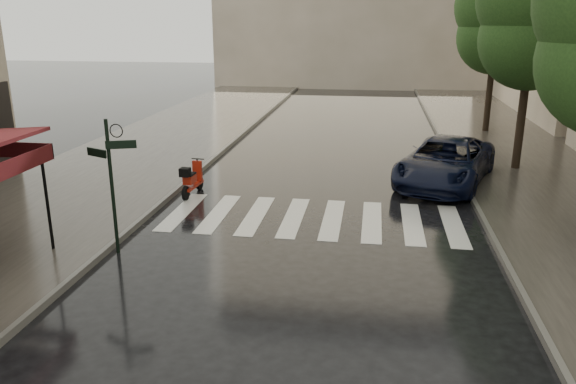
# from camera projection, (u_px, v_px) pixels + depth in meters

# --- Properties ---
(ground) EXTENTS (120.00, 120.00, 0.00)m
(ground) POSITION_uv_depth(u_px,v_px,m) (108.00, 324.00, 9.89)
(ground) COLOR black
(ground) RESTS_ON ground
(sidewalk_near) EXTENTS (6.00, 60.00, 0.12)m
(sidewalk_near) POSITION_uv_depth(u_px,v_px,m) (139.00, 155.00, 21.86)
(sidewalk_near) COLOR #38332D
(sidewalk_near) RESTS_ON ground
(sidewalk_far) EXTENTS (5.50, 60.00, 0.12)m
(sidewalk_far) POSITION_uv_depth(u_px,v_px,m) (537.00, 170.00, 19.72)
(sidewalk_far) COLOR #38332D
(sidewalk_far) RESTS_ON ground
(curb_near) EXTENTS (0.12, 60.00, 0.16)m
(curb_near) POSITION_uv_depth(u_px,v_px,m) (215.00, 158.00, 21.41)
(curb_near) COLOR #595651
(curb_near) RESTS_ON ground
(curb_far) EXTENTS (0.12, 60.00, 0.16)m
(curb_far) POSITION_uv_depth(u_px,v_px,m) (455.00, 167.00, 20.12)
(curb_far) COLOR #595651
(curb_far) RESTS_ON ground
(crosswalk) EXTENTS (7.85, 3.20, 0.01)m
(crosswalk) POSITION_uv_depth(u_px,v_px,m) (313.00, 218.00, 15.13)
(crosswalk) COLOR silver
(crosswalk) RESTS_ON ground
(signpost) EXTENTS (1.17, 0.29, 3.10)m
(signpost) POSITION_uv_depth(u_px,v_px,m) (111.00, 176.00, 12.36)
(signpost) COLOR black
(signpost) RESTS_ON ground
(tree_mid) EXTENTS (3.80, 3.80, 8.34)m
(tree_mid) POSITION_uv_depth(u_px,v_px,m) (535.00, 4.00, 18.20)
(tree_mid) COLOR black
(tree_mid) RESTS_ON sidewalk_far
(tree_far) EXTENTS (3.80, 3.80, 8.16)m
(tree_far) POSITION_uv_depth(u_px,v_px,m) (498.00, 12.00, 24.82)
(tree_far) COLOR black
(tree_far) RESTS_ON sidewalk_far
(scooter) EXTENTS (0.43, 1.55, 1.02)m
(scooter) POSITION_uv_depth(u_px,v_px,m) (192.00, 180.00, 16.98)
(scooter) COLOR black
(scooter) RESTS_ON ground
(parked_car) EXTENTS (4.01, 5.79, 1.47)m
(parked_car) POSITION_uv_depth(u_px,v_px,m) (446.00, 162.00, 18.10)
(parked_car) COLOR black
(parked_car) RESTS_ON ground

